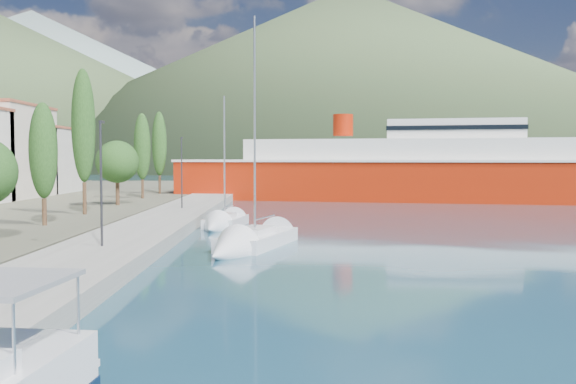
{
  "coord_description": "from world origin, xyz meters",
  "views": [
    {
      "loc": [
        -0.06,
        -15.33,
        5.04
      ],
      "look_at": [
        0.0,
        14.0,
        3.5
      ],
      "focal_mm": 40.0,
      "sensor_mm": 36.0,
      "label": 1
    }
  ],
  "objects": [
    {
      "name": "ground",
      "position": [
        0.0,
        120.0,
        0.0
      ],
      "size": [
        1400.0,
        1400.0,
        0.0
      ],
      "primitive_type": "plane",
      "color": "navy"
    },
    {
      "name": "quay",
      "position": [
        -9.0,
        26.0,
        0.4
      ],
      "size": [
        5.0,
        88.0,
        0.8
      ],
      "primitive_type": "cube",
      "color": "gray",
      "rests_on": "ground"
    },
    {
      "name": "hills_far",
      "position": [
        138.59,
        618.73,
        77.39
      ],
      "size": [
        1480.0,
        900.0,
        180.0
      ],
      "color": "gray",
      "rests_on": "ground"
    },
    {
      "name": "hills_near",
      "position": [
        98.04,
        372.5,
        49.18
      ],
      "size": [
        1010.0,
        520.0,
        115.0
      ],
      "color": "#405432",
      "rests_on": "ground"
    },
    {
      "name": "tree_row",
      "position": [
        -15.76,
        32.07,
        5.8
      ],
      "size": [
        3.93,
        64.75,
        11.27
      ],
      "color": "#47301E",
      "rests_on": "land_strip"
    },
    {
      "name": "lamp_posts",
      "position": [
        -9.0,
        15.89,
        4.08
      ],
      "size": [
        0.15,
        46.79,
        6.06
      ],
      "color": "#2D2D33",
      "rests_on": "quay"
    },
    {
      "name": "sailboat_near",
      "position": [
        -2.47,
        19.03,
        0.33
      ],
      "size": [
        5.52,
        10.02,
        13.98
      ],
      "color": "silver",
      "rests_on": "ground"
    },
    {
      "name": "sailboat_mid",
      "position": [
        -4.86,
        30.34,
        0.3
      ],
      "size": [
        3.43,
        7.41,
        10.49
      ],
      "color": "silver",
      "rests_on": "ground"
    },
    {
      "name": "ferry",
      "position": [
        14.59,
        62.26,
        3.36
      ],
      "size": [
        56.78,
        23.3,
        11.03
      ],
      "color": "#A51D06",
      "rests_on": "ground"
    }
  ]
}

